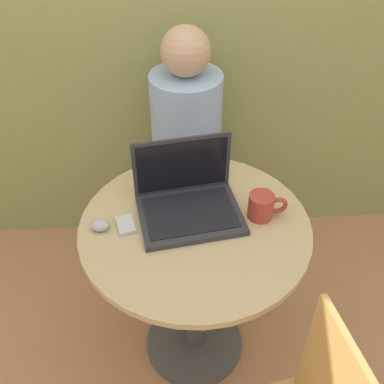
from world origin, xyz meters
TOP-DOWN VIEW (x-y plane):
  - ground_plane at (0.00, 0.00)m, footprint 12.00×12.00m
  - round_table at (0.00, 0.00)m, footprint 0.79×0.79m
  - laptop at (-0.02, 0.07)m, footprint 0.38×0.32m
  - cell_phone at (-0.23, -0.00)m, footprint 0.08×0.10m
  - computer_mouse at (-0.32, -0.01)m, footprint 0.06×0.05m
  - coffee_cup at (0.23, 0.03)m, footprint 0.14×0.09m
  - person_seated at (-0.01, 0.63)m, footprint 0.35×0.49m

SIDE VIEW (x-z plane):
  - ground_plane at x=0.00m, z-range 0.00..0.00m
  - person_seated at x=-0.01m, z-range -0.09..1.11m
  - round_table at x=0.00m, z-range 0.19..0.93m
  - cell_phone at x=-0.23m, z-range 0.74..0.76m
  - computer_mouse at x=-0.32m, z-range 0.74..0.78m
  - coffee_cup at x=0.23m, z-range 0.74..0.83m
  - laptop at x=-0.02m, z-range 0.67..0.91m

